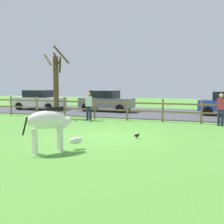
% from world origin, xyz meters
% --- Properties ---
extents(ground_plane, '(60.00, 60.00, 0.00)m').
position_xyz_m(ground_plane, '(0.00, 0.00, 0.00)').
color(ground_plane, '#549338').
extents(parking_asphalt, '(28.00, 7.40, 0.05)m').
position_xyz_m(parking_asphalt, '(0.00, 9.30, 0.03)').
color(parking_asphalt, '#47474C').
rests_on(parking_asphalt, ground_plane).
extents(paddock_fence, '(20.71, 0.11, 1.28)m').
position_xyz_m(paddock_fence, '(-0.70, 5.00, 0.73)').
color(paddock_fence, olive).
rests_on(paddock_fence, ground_plane).
extents(bare_tree, '(1.54, 1.23, 4.36)m').
position_xyz_m(bare_tree, '(-5.15, 4.59, 2.11)').
color(bare_tree, '#513A23').
rests_on(bare_tree, ground_plane).
extents(zebra, '(1.40, 1.59, 1.41)m').
position_xyz_m(zebra, '(-0.77, -3.12, 0.93)').
color(zebra, white).
rests_on(zebra, ground_plane).
extents(crow_on_grass, '(0.22, 0.10, 0.20)m').
position_xyz_m(crow_on_grass, '(1.21, -0.09, 0.13)').
color(crow_on_grass, black).
rests_on(crow_on_grass, ground_plane).
extents(parked_car_white, '(4.01, 1.90, 1.56)m').
position_xyz_m(parked_car_white, '(-9.09, 8.54, 0.84)').
color(parked_car_white, white).
rests_on(parked_car_white, parking_asphalt).
extents(parked_car_grey, '(4.06, 2.00, 1.56)m').
position_xyz_m(parked_car_grey, '(-3.58, 9.12, 0.84)').
color(parked_car_grey, slate).
rests_on(parked_car_grey, parking_asphalt).
extents(visitor_left_of_tree, '(0.40, 0.30, 1.64)m').
position_xyz_m(visitor_left_of_tree, '(-2.79, 4.22, 0.91)').
color(visitor_left_of_tree, '#232847').
rests_on(visitor_left_of_tree, ground_plane).
extents(visitor_right_of_tree, '(0.40, 0.30, 1.64)m').
position_xyz_m(visitor_right_of_tree, '(4.36, 4.47, 0.91)').
color(visitor_right_of_tree, '#232847').
rests_on(visitor_right_of_tree, ground_plane).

